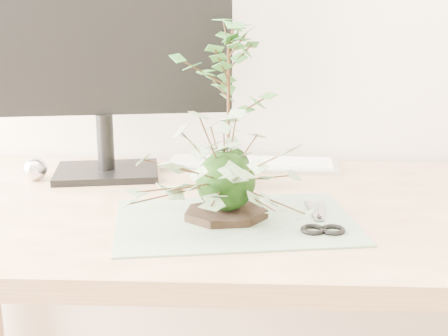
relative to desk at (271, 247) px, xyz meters
The scene contains 9 objects.
desk is the anchor object (origin of this frame).
cutting_mat 0.15m from the desk, 124.86° to the right, with size 0.43×0.29×0.00m, color slate.
stone_dish 0.16m from the desk, 136.07° to the right, with size 0.16×0.16×0.01m, color black.
ivy_kokedama 0.25m from the desk, 136.07° to the right, with size 0.37×0.37×0.22m.
maple_kokedama 0.39m from the desk, 130.06° to the left, with size 0.26×0.26×0.39m.
keyboard 0.30m from the desk, 98.77° to the left, with size 0.42×0.14×0.02m.
monitor 0.57m from the desk, 151.20° to the left, with size 0.58×0.20×0.51m.
foil_ball 0.56m from the desk, 164.05° to the left, with size 0.05×0.05×0.05m, color silver.
scissors 0.18m from the desk, 56.94° to the right, with size 0.08×0.18×0.01m.
Camera 1 is at (0.05, 0.06, 1.14)m, focal length 50.00 mm.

